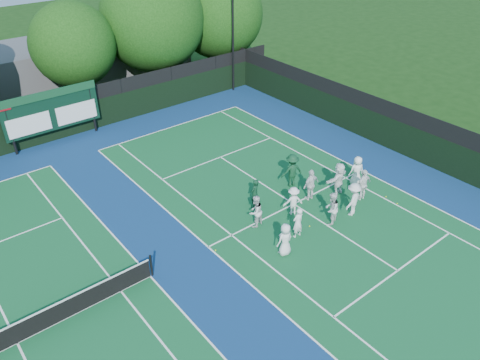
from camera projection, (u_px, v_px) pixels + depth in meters
ground at (308, 213)px, 23.74m from camera, size 120.00×120.00×0.00m
court_apron at (199, 252)px, 21.22m from camera, size 34.00×32.00×0.01m
near_court at (294, 204)px, 24.39m from camera, size 11.05×23.85×0.01m
left_court at (17, 343)px, 16.98m from camera, size 11.05×23.85×0.01m
back_fence at (67, 117)px, 30.39m from camera, size 34.00×0.08×3.00m
divider_fence_right at (401, 133)px, 28.44m from camera, size 0.08×32.00×3.00m
scoreboard at (51, 111)px, 29.14m from camera, size 6.00×0.21×3.55m
clubhouse at (76, 64)px, 37.45m from camera, size 18.00×6.00×4.00m
light_pole_right at (233, 10)px, 34.71m from camera, size 1.20×0.30×10.12m
tennis_net at (14, 334)px, 16.72m from camera, size 11.30×0.10×1.10m
tree_c at (75, 46)px, 32.39m from camera, size 5.83×5.83×7.73m
tree_d at (154, 22)px, 35.33m from camera, size 7.82×7.82×9.50m
tree_e at (220, 16)px, 38.86m from camera, size 7.33×7.33×8.81m
tennis_ball_0 at (310, 226)px, 22.77m from camera, size 0.07×0.07×0.07m
tennis_ball_2 at (397, 204)px, 24.38m from camera, size 0.07×0.07×0.07m
tennis_ball_3 at (216, 250)px, 21.26m from camera, size 0.07×0.07×0.07m
tennis_ball_4 at (295, 198)px, 24.82m from camera, size 0.07×0.07×0.07m
tennis_ball_5 at (386, 197)px, 24.93m from camera, size 0.07×0.07×0.07m
player_front_0 at (285, 239)px, 20.70m from camera, size 0.81×0.54×1.62m
player_front_1 at (298, 223)px, 21.75m from camera, size 0.59×0.39×1.60m
player_front_2 at (331, 209)px, 22.58m from camera, size 1.04×0.94×1.73m
player_front_3 at (353, 199)px, 23.19m from camera, size 1.30×0.95×1.80m
player_front_4 at (363, 185)px, 24.36m from camera, size 1.05×0.45×1.78m
player_back_0 at (255, 211)px, 22.42m from camera, size 0.94×0.80×1.70m
player_back_1 at (293, 201)px, 23.30m from camera, size 1.15×0.94×1.55m
player_back_2 at (311, 185)px, 24.35m from camera, size 1.04×0.44×1.78m
player_back_3 at (338, 179)px, 24.74m from camera, size 1.81×0.83×1.87m
player_back_4 at (357, 171)px, 25.63m from camera, size 0.97×0.81×1.70m
coach_left at (255, 194)px, 23.77m from camera, size 0.69×0.56×1.64m
coach_right at (292, 171)px, 25.40m from camera, size 1.39×1.02×1.93m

